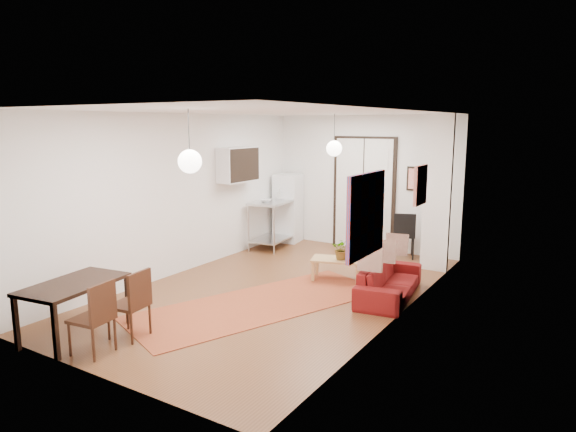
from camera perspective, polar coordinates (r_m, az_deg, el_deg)
The scene contains 27 objects.
floor at distance 8.58m, azimuth -1.18°, elevation -8.23°, with size 7.00×7.00×0.00m, color brown.
ceiling at distance 8.14m, azimuth -1.26°, elevation 11.51°, with size 4.20×7.00×0.02m, color white.
wall_back at distance 11.31m, azimuth 8.52°, elevation 3.68°, with size 4.20×0.02×2.90m, color white.
wall_front at distance 5.69m, azimuth -20.85°, elevation -3.32°, with size 4.20×0.02×2.90m, color white.
wall_left at distance 9.54m, azimuth -11.87°, elevation 2.37°, with size 0.02×7.00×2.90m, color white.
wall_right at distance 7.32m, azimuth 12.69°, elevation 0.01°, with size 0.02×7.00×2.90m, color white.
double_doors at distance 11.30m, azimuth 8.39°, elevation 2.40°, with size 1.44×0.06×2.50m, color white.
stub_partition at distance 9.81m, azimuth 16.25°, elevation 2.39°, with size 0.50×0.10×2.90m, color white.
wall_cabinet at distance 10.51m, azimuth -5.57°, elevation 5.72°, with size 0.35×1.00×0.70m, color white.
painting_popart at distance 6.15m, azimuth 8.68°, elevation 0.11°, with size 0.05×1.00×1.00m, color red.
painting_abstract at distance 8.03m, azimuth 14.51°, elevation 3.35°, with size 0.05×0.50×0.60m, color beige.
poster_back at distance 10.86m, azimuth 14.06°, elevation 4.02°, with size 0.40×0.03×0.50m, color red.
print_left at distance 10.99m, azimuth -4.61°, elevation 6.19°, with size 0.03×0.44×0.54m, color #9F7242.
pendant_back at distance 9.89m, azimuth 5.15°, elevation 7.49°, with size 0.30×0.30×0.80m.
pendant_front at distance 6.57m, azimuth -10.85°, elevation 5.98°, with size 0.30×0.30×0.80m.
kilim_rug at distance 7.96m, azimuth -3.07°, elevation -9.70°, with size 1.51×4.01×0.01m, color #A75329.
sofa at distance 8.34m, azimuth 11.20°, elevation -7.10°, with size 1.80×0.70×0.52m, color maroon.
coffee_table at distance 9.07m, azimuth 5.42°, elevation -5.05°, with size 0.97×0.73×0.38m.
potted_plant at distance 8.97m, azimuth 6.02°, elevation -3.66°, with size 0.29×0.34×0.38m, color #305C29.
kitchen_counter at distance 11.40m, azimuth -1.57°, elevation 0.05°, with size 0.87×1.45×1.05m.
bowl at distance 11.10m, azimuth -2.48°, elevation 1.73°, with size 0.25×0.25×0.06m, color beige.
soap_bottle at distance 11.54m, azimuth -0.94°, elevation 2.46°, with size 0.10×0.10×0.22m, color teal.
fridge at distance 11.90m, azimuth -0.00°, elevation 0.90°, with size 0.56×0.56×1.58m, color white.
dining_table at distance 7.15m, azimuth -22.70°, elevation -7.45°, with size 0.92×1.40×0.72m.
dining_chair_near at distance 6.99m, azimuth -16.77°, elevation -8.57°, with size 0.48×0.63×0.90m.
dining_chair_far at distance 6.66m, azimuth -20.44°, elevation -9.74°, with size 0.48×0.63×0.90m.
black_side_chair at distance 10.84m, azimuth 12.91°, elevation -1.55°, with size 0.56×0.58×0.95m.
Camera 1 is at (4.44, -6.82, 2.72)m, focal length 32.00 mm.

